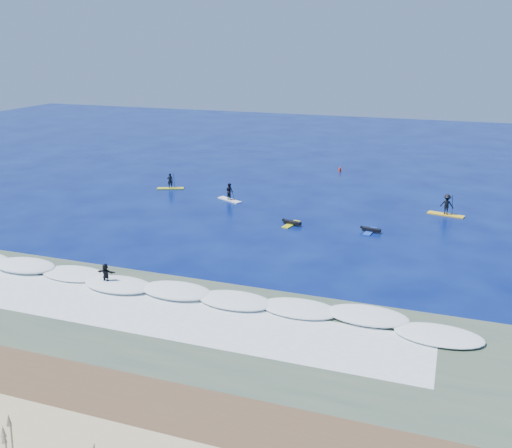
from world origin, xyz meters
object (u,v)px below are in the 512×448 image
(sup_paddler_right, at_px, (447,206))
(prone_paddler_near, at_px, (291,223))
(sup_paddler_center, at_px, (230,193))
(prone_paddler_far, at_px, (370,230))
(sup_paddler_left, at_px, (170,183))
(marker_buoy, at_px, (340,169))
(wave_surfer, at_px, (106,275))

(sup_paddler_right, distance_m, prone_paddler_near, 14.68)
(sup_paddler_center, xyz_separation_m, prone_paddler_far, (14.82, -5.22, -0.61))
(sup_paddler_left, xyz_separation_m, prone_paddler_near, (15.77, -7.69, -0.46))
(sup_paddler_left, relative_size, prone_paddler_far, 1.25)
(sup_paddler_left, bearing_deg, prone_paddler_far, -39.65)
(sup_paddler_center, bearing_deg, marker_buoy, 92.53)
(prone_paddler_far, relative_size, marker_buoy, 3.18)
(wave_surfer, xyz_separation_m, marker_buoy, (7.68, 38.33, -0.50))
(sup_paddler_left, relative_size, sup_paddler_center, 0.99)
(prone_paddler_near, relative_size, prone_paddler_far, 1.03)
(prone_paddler_near, bearing_deg, wave_surfer, 167.25)
(prone_paddler_far, bearing_deg, sup_paddler_left, 80.72)
(wave_surfer, bearing_deg, sup_paddler_center, 82.12)
(prone_paddler_near, xyz_separation_m, wave_surfer, (-7.82, -16.49, 0.65))
(sup_paddler_left, distance_m, prone_paddler_far, 23.73)
(marker_buoy, bearing_deg, wave_surfer, -101.33)
(prone_paddler_near, xyz_separation_m, prone_paddler_far, (6.79, 0.34, -0.00))
(sup_paddler_right, xyz_separation_m, wave_surfer, (-20.43, -23.97, -0.08))
(sup_paddler_left, distance_m, sup_paddler_right, 28.38)
(prone_paddler_far, bearing_deg, wave_surfer, 147.80)
(sup_paddler_center, bearing_deg, wave_surfer, -61.09)
(prone_paddler_far, distance_m, marker_buoy, 22.60)
(prone_paddler_far, bearing_deg, sup_paddler_right, -30.40)
(prone_paddler_near, bearing_deg, prone_paddler_far, -74.50)
(sup_paddler_right, bearing_deg, prone_paddler_far, -117.31)
(sup_paddler_left, height_order, prone_paddler_far, sup_paddler_left)
(sup_paddler_left, bearing_deg, prone_paddler_near, -47.59)
(sup_paddler_left, xyz_separation_m, marker_buoy, (15.63, 14.16, -0.30))
(sup_paddler_right, relative_size, prone_paddler_near, 1.40)
(sup_paddler_center, distance_m, sup_paddler_right, 20.73)
(sup_paddler_left, relative_size, sup_paddler_right, 0.86)
(prone_paddler_near, bearing_deg, marker_buoy, 13.00)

